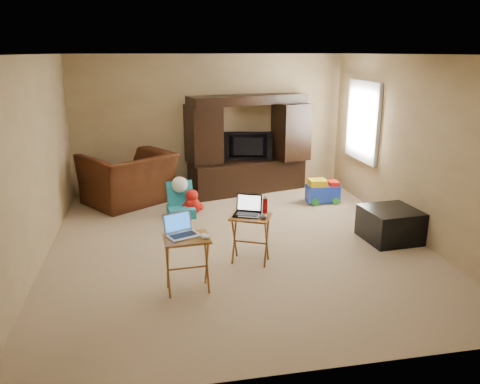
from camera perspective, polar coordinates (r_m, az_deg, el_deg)
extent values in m
plane|color=#C9B18B|center=(6.47, -0.34, -6.30)|extent=(5.50, 5.50, 0.00)
plane|color=silver|center=(5.96, -0.38, 16.43)|extent=(5.50, 5.50, 0.00)
plane|color=tan|center=(8.77, -3.68, 8.29)|extent=(5.00, 0.00, 5.00)
plane|color=tan|center=(3.53, 7.86, -4.70)|extent=(5.00, 0.00, 5.00)
plane|color=tan|center=(6.16, -23.92, 3.27)|extent=(0.00, 5.50, 5.50)
plane|color=tan|center=(6.98, 20.33, 5.12)|extent=(0.00, 5.50, 5.50)
plane|color=white|center=(8.30, 14.86, 8.34)|extent=(0.00, 1.20, 1.20)
cube|color=white|center=(8.29, 14.73, 8.34)|extent=(0.06, 1.14, 1.34)
cube|color=black|center=(8.64, 0.99, 5.82)|extent=(2.26, 1.08, 1.79)
imported|color=black|center=(8.63, 1.00, 5.56)|extent=(0.92, 0.26, 0.52)
imported|color=#49210F|center=(8.26, -13.39, 1.61)|extent=(1.79, 1.75, 0.88)
cube|color=black|center=(6.85, 17.83, -3.78)|extent=(0.75, 0.75, 0.45)
cube|color=#A66C28|center=(5.17, -6.43, -8.77)|extent=(0.51, 0.42, 0.63)
cube|color=#AA6B29|center=(5.82, 1.28, -5.76)|extent=(0.59, 0.54, 0.61)
cube|color=silver|center=(5.02, -6.96, -4.15)|extent=(0.41, 0.38, 0.24)
cube|color=black|center=(5.68, 0.87, -1.75)|extent=(0.40, 0.37, 0.24)
ellipsoid|color=silver|center=(4.98, -4.30, -5.40)|extent=(0.12, 0.15, 0.05)
ellipsoid|color=#3B3B40|center=(5.62, 2.86, -3.00)|extent=(0.11, 0.14, 0.05)
cylinder|color=#BB0B0D|center=(5.79, 3.07, -1.66)|extent=(0.06, 0.06, 0.19)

